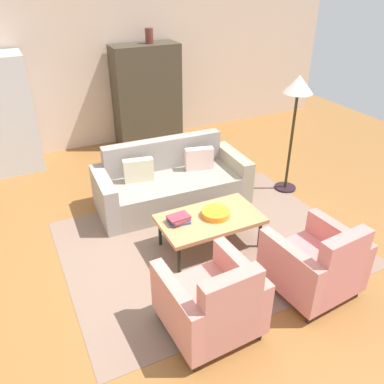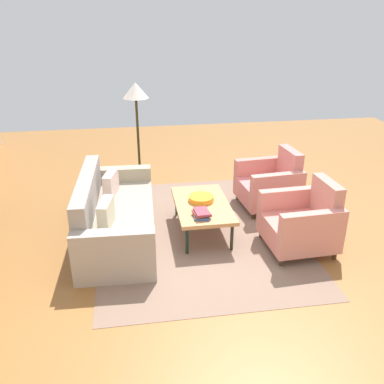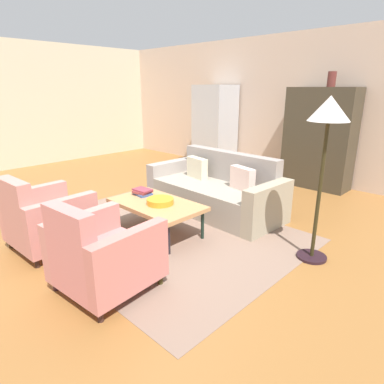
% 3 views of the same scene
% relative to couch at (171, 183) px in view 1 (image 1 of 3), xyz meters
% --- Properties ---
extents(ground_plane, '(11.64, 11.64, 0.00)m').
position_rel_couch_xyz_m(ground_plane, '(-0.29, -1.17, -0.29)').
color(ground_plane, '#915E2E').
extents(wall_back, '(9.70, 0.12, 2.80)m').
position_rel_couch_xyz_m(wall_back, '(-0.29, 2.60, 1.11)').
color(wall_back, beige).
rests_on(wall_back, ground).
extents(area_rug, '(3.40, 2.60, 0.01)m').
position_rel_couch_xyz_m(area_rug, '(-0.00, -1.14, -0.28)').
color(area_rug, '#806656').
rests_on(area_rug, ground).
extents(couch, '(2.13, 0.98, 0.86)m').
position_rel_couch_xyz_m(couch, '(0.00, 0.00, 0.00)').
color(couch, gray).
rests_on(couch, ground).
extents(coffee_table, '(1.20, 0.70, 0.41)m').
position_rel_couch_xyz_m(coffee_table, '(-0.00, -1.19, 0.09)').
color(coffee_table, black).
rests_on(coffee_table, ground).
extents(armchair_left, '(0.84, 0.84, 0.88)m').
position_rel_couch_xyz_m(armchair_left, '(-0.60, -2.35, 0.06)').
color(armchair_left, '#3A2A1E').
rests_on(armchair_left, ground).
extents(armchair_right, '(0.87, 0.87, 0.88)m').
position_rel_couch_xyz_m(armchair_right, '(0.60, -2.35, 0.06)').
color(armchair_right, '#392C12').
rests_on(armchair_right, ground).
extents(fruit_bowl, '(0.33, 0.33, 0.07)m').
position_rel_couch_xyz_m(fruit_bowl, '(0.07, -1.19, 0.16)').
color(fruit_bowl, orange).
rests_on(fruit_bowl, coffee_table).
extents(book_stack, '(0.27, 0.23, 0.08)m').
position_rel_couch_xyz_m(book_stack, '(-0.38, -1.11, 0.17)').
color(book_stack, '#37538A').
rests_on(book_stack, coffee_table).
extents(cabinet, '(1.20, 0.51, 1.80)m').
position_rel_couch_xyz_m(cabinet, '(0.51, 2.25, 0.61)').
color(cabinet, '#3E3628').
rests_on(cabinet, ground).
extents(vase_tall, '(0.14, 0.14, 0.25)m').
position_rel_couch_xyz_m(vase_tall, '(0.61, 2.25, 1.64)').
color(vase_tall, brown).
rests_on(vase_tall, cabinet).
extents(refrigerator, '(0.80, 0.73, 1.85)m').
position_rel_couch_xyz_m(refrigerator, '(-1.89, 2.15, 0.64)').
color(refrigerator, '#B7BABF').
rests_on(refrigerator, ground).
extents(floor_lamp, '(0.40, 0.40, 1.72)m').
position_rel_couch_xyz_m(floor_lamp, '(1.72, -0.43, 1.16)').
color(floor_lamp, black).
rests_on(floor_lamp, ground).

